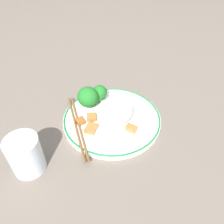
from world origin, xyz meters
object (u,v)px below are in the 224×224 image
(chopsticks, at_px, (77,126))
(drinking_glass, at_px, (26,155))
(broccoli_back_center, at_px, (88,97))
(plate, at_px, (112,119))
(broccoli_back_left, at_px, (99,93))

(chopsticks, height_order, drinking_glass, drinking_glass)
(broccoli_back_center, bearing_deg, drinking_glass, 174.09)
(plate, distance_m, broccoli_back_left, 0.09)
(plate, xyz_separation_m, broccoli_back_left, (0.05, 0.06, 0.03))
(broccoli_back_center, xyz_separation_m, drinking_glass, (-0.23, 0.02, -0.00))
(drinking_glass, bearing_deg, broccoli_back_left, -8.39)
(broccoli_back_left, bearing_deg, broccoli_back_center, 158.01)
(chopsticks, bearing_deg, plate, -44.51)
(chopsticks, distance_m, drinking_glass, 0.15)
(plate, bearing_deg, drinking_glass, 154.11)
(plate, distance_m, drinking_glass, 0.24)
(broccoli_back_left, bearing_deg, chopsticks, 178.39)
(broccoli_back_left, height_order, drinking_glass, drinking_glass)
(plate, distance_m, broccoli_back_center, 0.09)
(broccoli_back_left, relative_size, broccoli_back_center, 0.79)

